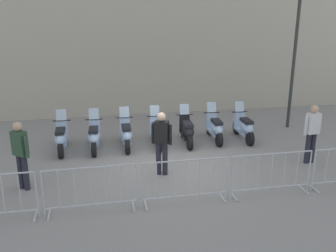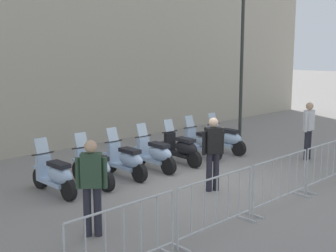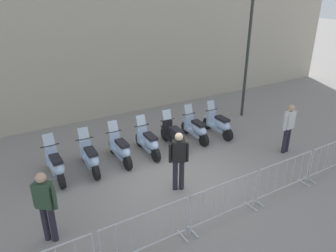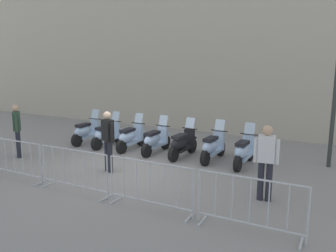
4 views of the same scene
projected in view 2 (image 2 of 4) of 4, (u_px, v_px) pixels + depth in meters
The scene contains 16 objects.
ground_plane at pixel (204, 184), 10.93m from camera, with size 120.00×120.00×0.00m, color gray.
motorcycle_0 at pixel (55, 176), 10.06m from camera, with size 0.56×1.72×1.24m.
motorcycle_1 at pixel (94, 168), 10.71m from camera, with size 0.56×1.72×1.24m.
motorcycle_2 at pixel (126, 160), 11.43m from camera, with size 0.56×1.72×1.24m.
motorcycle_3 at pixel (155, 154), 12.12m from camera, with size 0.56×1.72×1.24m.
motorcycle_4 at pixel (181, 149), 12.80m from camera, with size 0.56×1.73×1.24m.
motorcycle_5 at pixel (202, 143), 13.57m from camera, with size 0.56×1.73×1.24m.
motorcycle_6 at pixel (226, 139), 14.19m from camera, with size 0.56×1.72×1.24m.
barrier_segment_0 at pixel (124, 240), 6.47m from camera, with size 2.01×0.46×1.07m.
barrier_segment_1 at pixel (217, 206), 7.91m from camera, with size 2.01×0.46×1.07m.
barrier_segment_2 at pixel (281, 182), 9.35m from camera, with size 2.01×0.46×1.07m.
barrier_segment_3 at pixel (327, 164), 10.79m from camera, with size 2.01×0.46×1.07m.
street_lamp at pixel (242, 49), 16.08m from camera, with size 0.36×0.36×5.39m.
officer_near_row_end at pixel (92, 182), 7.74m from camera, with size 0.44×0.40×1.73m.
officer_mid_plaza at pixel (213, 150), 10.27m from camera, with size 0.51×0.35×1.73m.
officer_by_barriers at pixel (309, 127), 13.26m from camera, with size 0.55×0.26×1.73m.
Camera 2 is at (-8.06, -6.85, 3.25)m, focal length 47.65 mm.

